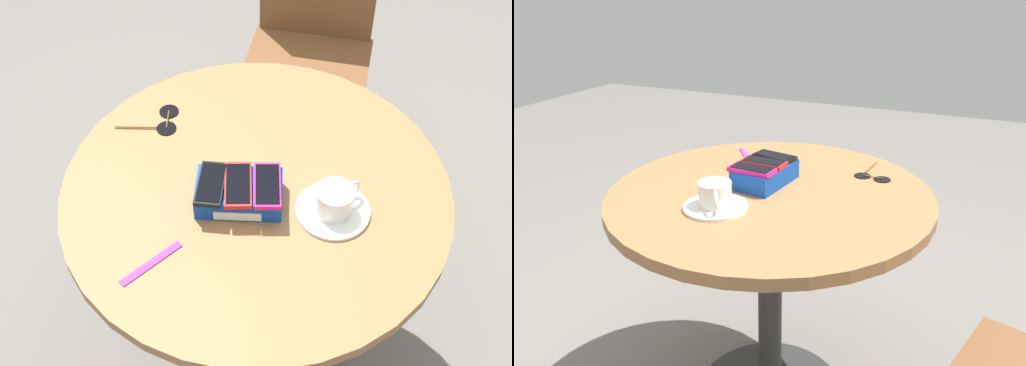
# 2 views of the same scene
# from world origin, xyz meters

# --- Properties ---
(ground_plane) EXTENTS (8.00, 8.00, 0.00)m
(ground_plane) POSITION_xyz_m (0.00, 0.00, 0.00)
(ground_plane) COLOR slate
(round_table) EXTENTS (0.86, 0.86, 0.72)m
(round_table) POSITION_xyz_m (0.00, 0.00, 0.56)
(round_table) COLOR #2D2D2D
(round_table) RESTS_ON ground_plane
(phone_box) EXTENTS (0.20, 0.13, 0.05)m
(phone_box) POSITION_xyz_m (-0.04, -0.03, 0.74)
(phone_box) COLOR #0F42AD
(phone_box) RESTS_ON round_table
(phone_black) EXTENTS (0.08, 0.13, 0.01)m
(phone_black) POSITION_xyz_m (-0.10, -0.03, 0.77)
(phone_black) COLOR black
(phone_black) RESTS_ON phone_box
(phone_red) EXTENTS (0.06, 0.12, 0.01)m
(phone_red) POSITION_xyz_m (-0.04, -0.04, 0.77)
(phone_red) COLOR red
(phone_red) RESTS_ON phone_box
(phone_magenta) EXTENTS (0.07, 0.13, 0.01)m
(phone_magenta) POSITION_xyz_m (0.02, -0.04, 0.77)
(phone_magenta) COLOR #D11975
(phone_magenta) RESTS_ON phone_box
(saucer) EXTENTS (0.16, 0.16, 0.01)m
(saucer) POSITION_xyz_m (0.16, -0.08, 0.72)
(saucer) COLOR white
(saucer) RESTS_ON round_table
(coffee_cup) EXTENTS (0.10, 0.08, 0.06)m
(coffee_cup) POSITION_xyz_m (0.16, -0.07, 0.75)
(coffee_cup) COLOR white
(coffee_cup) RESTS_ON saucer
(lanyard_strap) EXTENTS (0.13, 0.10, 0.00)m
(lanyard_strap) POSITION_xyz_m (-0.22, -0.18, 0.72)
(lanyard_strap) COLOR purple
(lanyard_strap) RESTS_ON round_table
(sunglasses) EXTENTS (0.15, 0.10, 0.01)m
(sunglasses) POSITION_xyz_m (-0.20, 0.23, 0.72)
(sunglasses) COLOR black
(sunglasses) RESTS_ON round_table
(chair_near_window) EXTENTS (0.48, 0.48, 0.81)m
(chair_near_window) POSITION_xyz_m (0.22, 0.75, 0.44)
(chair_near_window) COLOR brown
(chair_near_window) RESTS_ON ground_plane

